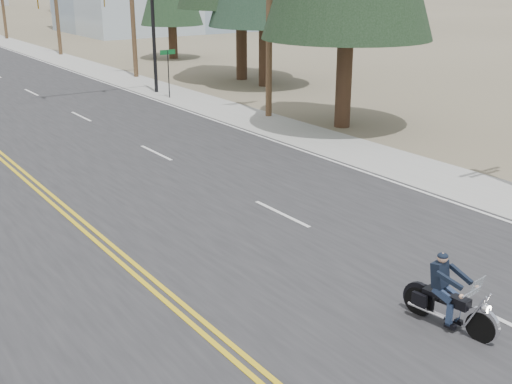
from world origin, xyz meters
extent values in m
cylinder|color=black|center=(11.00, 32.00, 3.50)|extent=(0.20, 0.20, 7.00)
cylinder|color=black|center=(10.80, 30.00, 1.30)|extent=(0.06, 0.06, 2.60)
cube|color=#0C5926|center=(10.80, 30.00, 2.50)|extent=(0.90, 0.03, 0.25)
cylinder|color=#382619|center=(13.93, 19.35, 1.94)|extent=(0.75, 0.75, 3.87)
cylinder|color=#382619|center=(17.46, 30.29, 1.79)|extent=(0.78, 0.78, 3.57)
cylinder|color=#382619|center=(17.73, 33.20, 2.24)|extent=(0.78, 0.78, 4.48)
cylinder|color=#382619|center=(19.15, 45.30, 1.33)|extent=(0.62, 0.62, 2.65)
camera|label=1|loc=(-5.40, -1.66, 6.55)|focal=45.00mm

